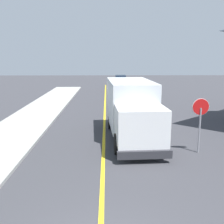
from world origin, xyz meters
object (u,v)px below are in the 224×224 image
parked_car_furthest (120,81)px  stop_sign (200,115)px  box_truck (132,107)px  parked_car_mid (130,93)px  parked_car_near (131,103)px  parked_car_far (122,86)px

parked_car_furthest → stop_sign: size_ratio=1.67×
box_truck → stop_sign: bearing=-39.4°
stop_sign → parked_car_mid: bearing=97.7°
box_truck → parked_car_near: bearing=84.9°
parked_car_mid → parked_car_far: 7.27m
box_truck → parked_car_mid: box_truck is taller
stop_sign → box_truck: bearing=140.6°
box_truck → parked_car_furthest: box_truck is taller
parked_car_furthest → parked_car_near: bearing=-90.4°
parked_car_far → parked_car_mid: bearing=-86.7°
box_truck → parked_car_far: box_truck is taller
parked_car_mid → parked_car_far: same height
box_truck → parked_car_furthest: 27.20m
parked_car_mid → parked_car_furthest: 14.57m
box_truck → parked_car_far: size_ratio=1.64×
box_truck → parked_car_far: 19.90m
parked_car_furthest → stop_sign: (2.26, -29.65, 1.06)m
box_truck → parked_car_furthest: (0.76, 27.17, -0.97)m
parked_car_near → parked_car_far: bearing=90.2°
parked_car_near → parked_car_mid: 5.86m
parked_car_near → stop_sign: 9.61m
stop_sign → parked_car_far: bearing=96.3°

